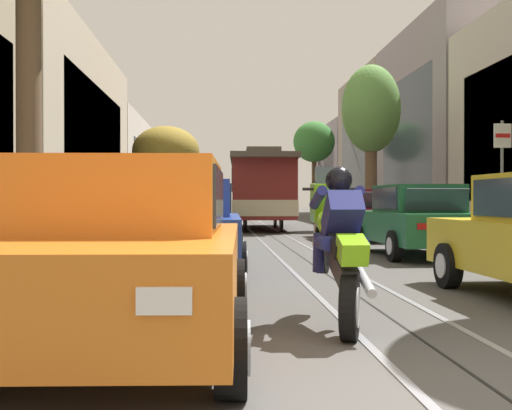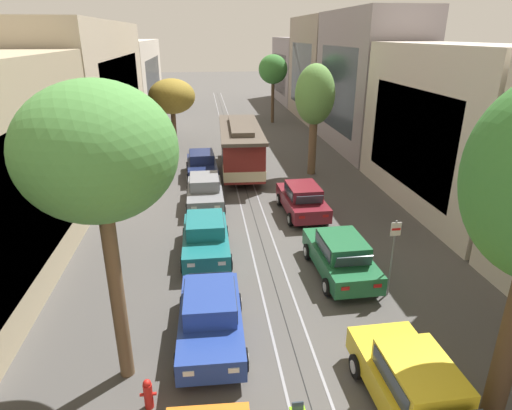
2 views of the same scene
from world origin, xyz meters
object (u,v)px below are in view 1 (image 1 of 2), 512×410
Objects in this scene: pedestrian_on_left_pavement at (55,208)px; parked_car_grey_fourth_left at (201,213)px; street_tree_kerb_left_second at (166,152)px; cable_car_trolley at (261,190)px; street_tree_kerb_right_second at (371,112)px; parked_car_blue_second_left at (186,227)px; parked_car_teal_mid_left at (194,218)px; parked_car_green_second_right at (416,220)px; motorcycle_with_rider at (337,242)px; street_sign_post at (502,175)px; parked_car_maroon_mid_right at (354,214)px; fire_hydrant at (56,263)px; street_tree_kerb_right_mid at (314,143)px; parked_car_orange_near_left at (129,254)px; parked_car_navy_fifth_left at (201,211)px.

parked_car_grey_fourth_left is at bearing 5.63° from pedestrian_on_left_pavement.
parked_car_grey_fourth_left is 14.38m from street_tree_kerb_left_second.
cable_car_trolley reaches higher than pedestrian_on_left_pavement.
street_tree_kerb_right_second reaches higher than street_tree_kerb_left_second.
parked_car_blue_second_left is 1.01× the size of parked_car_teal_mid_left.
parked_car_green_second_right is 0.83× the size of street_tree_kerb_left_second.
parked_car_green_second_right is at bearing 67.88° from motorcycle_with_rider.
parked_car_green_second_right is 2.22m from street_sign_post.
parked_car_blue_second_left is 1.00× the size of parked_car_grey_fourth_left.
parked_car_maroon_mid_right is 1.55× the size of street_sign_post.
cable_car_trolley is at bearing -60.81° from street_tree_kerb_left_second.
street_tree_kerb_right_second is at bearing -7.47° from cable_car_trolley.
fire_hydrant is (-6.51, -5.56, -0.38)m from parked_car_green_second_right.
parked_car_blue_second_left is 0.66× the size of street_tree_kerb_right_mid.
parked_car_orange_near_left and parked_car_blue_second_left have the same top height.
cable_car_trolley is (-2.57, 13.23, 0.86)m from parked_car_green_second_right.
parked_car_green_second_right is 0.48× the size of cable_car_trolley.
motorcycle_with_rider is at bearing -104.24° from street_tree_kerb_right_second.
parked_car_teal_mid_left is 5.19× the size of fire_hydrant.
fire_hydrant is at bearing -115.04° from street_tree_kerb_right_second.
street_sign_post is at bearing -91.68° from street_tree_kerb_right_mid.
street_tree_kerb_right_second is (2.11, 6.66, 4.12)m from parked_car_maroon_mid_right.
parked_car_blue_second_left is 5.22× the size of fire_hydrant.
fire_hydrant is 8.85m from street_sign_post.
parked_car_maroon_mid_right is at bearing 37.48° from parked_car_teal_mid_left.
street_sign_post reaches higher than parked_car_green_second_right.
fire_hydrant is at bearing -139.49° from parked_car_green_second_right.
cable_car_trolley is at bearing 77.53° from parked_car_teal_mid_left.
fire_hydrant is (-6.38, -11.53, -0.38)m from parked_car_maroon_mid_right.
parked_car_navy_fifth_left is 8.48m from parked_car_maroon_mid_right.
parked_car_orange_near_left is 1.01× the size of parked_car_blue_second_left.
street_tree_kerb_right_mid reaches higher than parked_car_orange_near_left.
cable_car_trolley is 9.29m from pedestrian_on_left_pavement.
pedestrian_on_left_pavement is at bearing -117.40° from street_tree_kerb_right_mid.
motorcycle_with_rider is at bearing -66.99° from pedestrian_on_left_pavement.
parked_car_maroon_mid_right is at bearing -8.01° from pedestrian_on_left_pavement.
parked_car_teal_mid_left is at bearing 79.05° from fire_hydrant.
parked_car_teal_mid_left is (0.14, 10.94, 0.00)m from parked_car_orange_near_left.
street_tree_kerb_left_second is (-2.34, 24.81, 3.10)m from parked_car_blue_second_left.
parked_car_navy_fifth_left is 7.19m from pedestrian_on_left_pavement.
fire_hydrant is (-3.94, -18.78, -1.24)m from cable_car_trolley.
parked_car_green_second_right is (4.93, 3.18, 0.00)m from parked_car_blue_second_left.
parked_car_navy_fifth_left is at bearing -76.15° from street_tree_kerb_left_second.
street_tree_kerb_left_second reaches higher than parked_car_blue_second_left.
street_tree_kerb_right_second is 2.43× the size of street_sign_post.
parked_car_maroon_mid_right is at bearing 91.18° from parked_car_green_second_right.
parked_car_navy_fifth_left is at bearing 91.45° from parked_car_grey_fourth_left.
parked_car_green_second_right is 8.57m from fire_hydrant.
fire_hydrant is (-1.54, -13.34, -0.38)m from parked_car_grey_fourth_left.
parked_car_green_second_right is at bearing -24.01° from parked_car_teal_mid_left.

